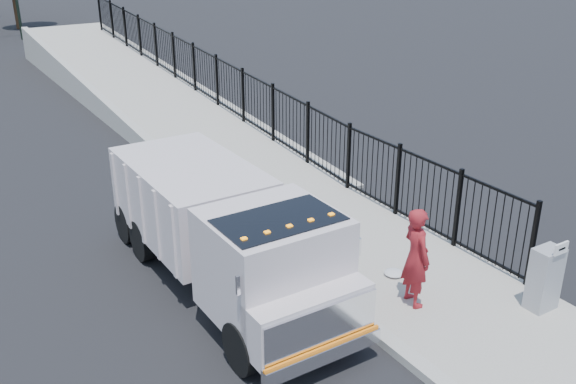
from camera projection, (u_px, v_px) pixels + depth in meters
ground at (324, 294)px, 12.81m from camera, size 120.00×120.00×0.00m
sidewalk at (468, 311)px, 12.16m from camera, size 3.55×12.00×0.12m
curb at (390, 343)px, 11.21m from camera, size 0.30×12.00×0.16m
ramp at (144, 102)px, 26.35m from camera, size 3.95×24.06×3.19m
iron_fence at (218, 97)px, 23.56m from camera, size 0.10×28.00×1.80m
truck at (225, 229)px, 12.47m from camera, size 2.36×7.01×2.40m
worker at (416, 257)px, 11.95m from camera, size 0.59×0.79×1.97m
utility_cabinet at (544, 279)px, 11.93m from camera, size 0.55×0.40×1.25m
arrow_sign at (561, 248)px, 11.47m from camera, size 0.35×0.04×0.22m
debris at (394, 273)px, 13.26m from camera, size 0.41×0.41×0.10m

